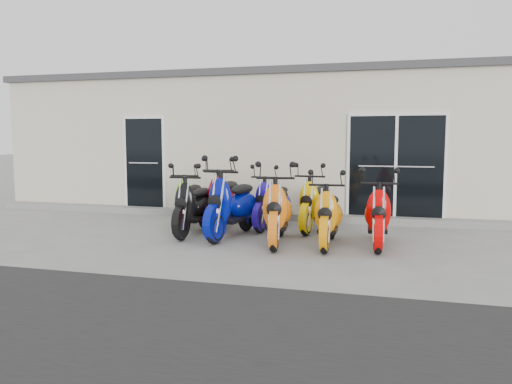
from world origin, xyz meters
TOP-DOWN VIEW (x-y plane):
  - ground at (0.00, 0.00)m, footprint 80.00×80.00m
  - asphalt_strip at (0.00, -5.50)m, footprint 80.00×5.00m
  - building at (0.00, 5.20)m, footprint 14.00×6.00m
  - roof_cap at (0.00, 5.20)m, footprint 14.20×6.20m
  - front_step at (0.00, 2.02)m, footprint 14.00×0.40m
  - door_left at (-3.20, 2.17)m, footprint 1.07×0.08m
  - door_right at (2.60, 2.17)m, footprint 2.02×0.08m
  - scooter_front_black at (-1.00, -0.10)m, footprint 0.70×1.85m
  - scooter_front_blue at (-0.24, -0.16)m, footprint 0.98×2.11m
  - scooter_front_orange_a at (0.68, -0.49)m, footprint 0.97×2.01m
  - scooter_front_orange_b at (1.54, -0.46)m, footprint 0.70×1.78m
  - scooter_front_red at (2.32, -0.25)m, footprint 0.75×1.84m
  - scooter_back_green at (-1.52, 0.93)m, footprint 0.87×1.82m
  - scooter_back_red at (-0.72, 0.82)m, footprint 0.84×2.00m
  - scooter_back_blue at (0.25, 0.93)m, footprint 0.90×1.83m
  - scooter_back_yellow at (1.11, 0.89)m, footprint 0.87×1.88m

SIDE VIEW (x-z plane):
  - ground at x=0.00m, z-range 0.00..0.00m
  - asphalt_strip at x=0.00m, z-range 0.00..0.00m
  - front_step at x=0.00m, z-range 0.00..0.15m
  - scooter_back_green at x=-1.52m, z-range 0.00..1.29m
  - scooter_back_blue at x=0.25m, z-range 0.00..1.29m
  - scooter_front_orange_b at x=1.54m, z-range 0.00..1.30m
  - scooter_front_red at x=2.32m, z-range 0.00..1.34m
  - scooter_back_yellow at x=1.11m, z-range 0.00..1.34m
  - scooter_front_black at x=-1.00m, z-range 0.00..1.35m
  - scooter_front_orange_a at x=0.68m, z-range 0.00..1.43m
  - scooter_back_red at x=-0.72m, z-range 0.00..1.45m
  - scooter_front_blue at x=-0.24m, z-range 0.00..1.50m
  - door_left at x=-3.20m, z-range 0.15..2.37m
  - door_right at x=2.60m, z-range 0.15..2.37m
  - building at x=0.00m, z-range 0.00..3.20m
  - roof_cap at x=0.00m, z-range 3.20..3.36m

